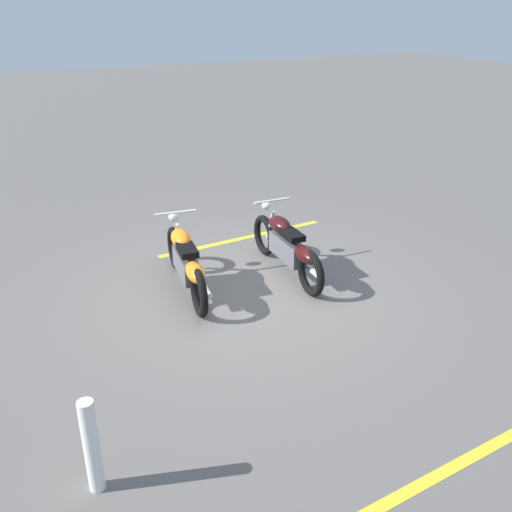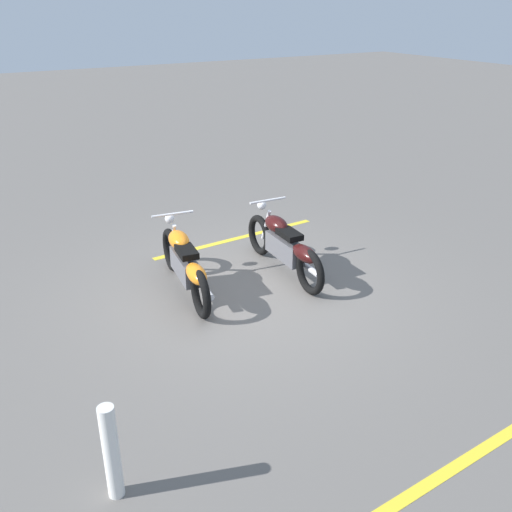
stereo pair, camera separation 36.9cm
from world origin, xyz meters
name	(u,v)px [view 1 (the left image)]	position (x,y,z in m)	size (l,w,h in m)	color
ground_plane	(248,290)	(0.00, 0.00, 0.00)	(60.00, 60.00, 0.00)	#66605B
motorcycle_bright_foreground	(186,262)	(-0.40, -0.78, 0.46)	(2.22, 0.63, 1.04)	black
motorcycle_dark_foreground	(288,247)	(-0.20, 0.78, 0.46)	(2.23, 0.62, 1.04)	black
bollard_post	(92,447)	(2.64, -2.82, 0.46)	(0.14, 0.14, 0.93)	white
parking_stripe_near	(243,238)	(-1.80, 0.82, 0.00)	(3.20, 0.12, 0.01)	yellow
parking_stripe_mid	(472,457)	(3.90, 0.35, 0.00)	(3.20, 0.12, 0.01)	yellow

